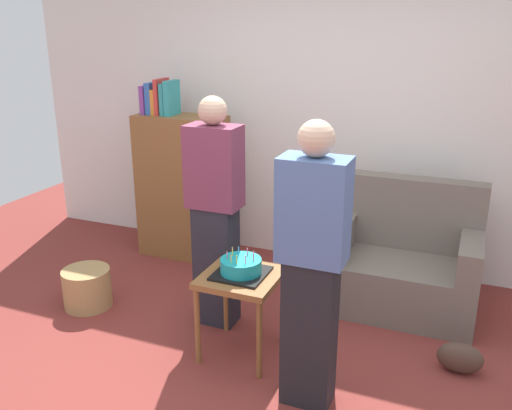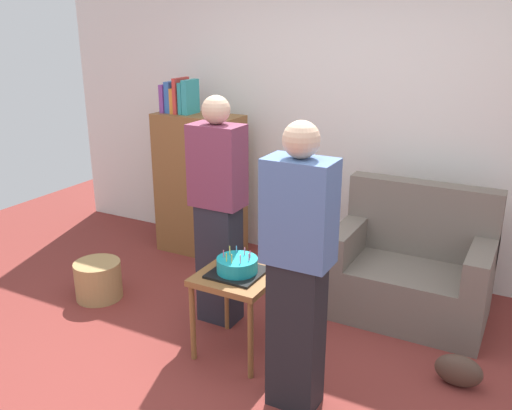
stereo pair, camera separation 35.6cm
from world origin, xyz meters
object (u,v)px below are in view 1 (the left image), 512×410
object	(u,v)px
person_blowing_candles	(215,213)
person_holding_cake	(312,268)
handbag	(460,358)
side_table	(241,286)
birthday_cake	(241,267)
wicker_basket	(87,288)
bookshelf	(182,184)
couch	(402,264)

from	to	relation	value
person_blowing_candles	person_holding_cake	size ratio (longest dim) A/B	1.00
handbag	side_table	bearing A→B (deg)	-166.87
birthday_cake	handbag	xyz separation A→B (m)	(1.34, 0.31, -0.52)
side_table	person_holding_cake	size ratio (longest dim) A/B	0.35
side_table	wicker_basket	world-z (taller)	side_table
side_table	handbag	size ratio (longest dim) A/B	2.02
birthday_cake	person_holding_cake	world-z (taller)	person_holding_cake
birthday_cake	handbag	bearing A→B (deg)	13.13
person_blowing_candles	wicker_basket	distance (m)	1.24
bookshelf	side_table	world-z (taller)	bookshelf
birthday_cake	person_holding_cake	distance (m)	0.65
person_blowing_candles	handbag	size ratio (longest dim) A/B	5.82
side_table	birthday_cake	world-z (taller)	birthday_cake
person_blowing_candles	handbag	xyz separation A→B (m)	(1.67, 0.01, -0.73)
couch	person_blowing_candles	xyz separation A→B (m)	(-1.19, -0.75, 0.49)
person_holding_cake	handbag	distance (m)	1.24
wicker_basket	handbag	size ratio (longest dim) A/B	1.29
birthday_cake	person_blowing_candles	world-z (taller)	person_blowing_candles
person_blowing_candles	wicker_basket	bearing A→B (deg)	172.81
couch	wicker_basket	xyz separation A→B (m)	(-2.21, -0.93, -0.19)
bookshelf	wicker_basket	distance (m)	1.29
side_table	person_blowing_candles	xyz separation A→B (m)	(-0.33, 0.31, 0.35)
side_table	person_blowing_candles	world-z (taller)	person_blowing_candles
person_holding_cake	wicker_basket	bearing A→B (deg)	8.34
birthday_cake	person_holding_cake	xyz separation A→B (m)	(0.54, -0.29, 0.22)
birthday_cake	wicker_basket	bearing A→B (deg)	174.62
wicker_basket	handbag	xyz separation A→B (m)	(2.68, 0.19, -0.05)
side_table	handbag	world-z (taller)	side_table
bookshelf	person_holding_cake	xyz separation A→B (m)	(1.69, -1.58, 0.15)
birthday_cake	wicker_basket	distance (m)	1.43
person_holding_cake	handbag	size ratio (longest dim) A/B	5.82
couch	person_blowing_candles	size ratio (longest dim) A/B	0.67
handbag	couch	bearing A→B (deg)	122.82
person_blowing_candles	birthday_cake	bearing A→B (deg)	-60.35
birthday_cake	side_table	bearing A→B (deg)	38.47
side_table	birthday_cake	distance (m)	0.13
bookshelf	side_table	xyz separation A→B (m)	(1.15, -1.29, -0.20)
person_holding_cake	handbag	world-z (taller)	person_holding_cake
couch	bookshelf	world-z (taller)	bookshelf
bookshelf	wicker_basket	world-z (taller)	bookshelf
handbag	birthday_cake	bearing A→B (deg)	-166.87
couch	birthday_cake	world-z (taller)	couch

